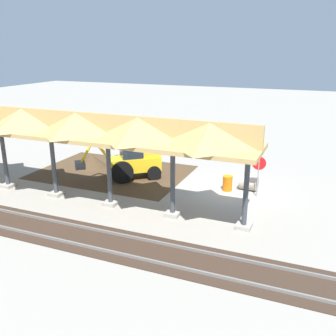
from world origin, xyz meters
name	(u,v)px	position (x,y,z in m)	size (l,w,h in m)	color
ground_plane	(229,190)	(0.00, 0.00, 0.00)	(120.00, 120.00, 0.00)	gray
dirt_work_zone	(113,172)	(8.12, -0.36, 0.00)	(9.92, 7.00, 0.01)	#4C3823
platform_canopy	(49,123)	(8.93, 4.51, 4.17)	(22.59, 3.20, 4.90)	#9E998E
rail_tracks	(181,258)	(0.00, 8.13, 0.03)	(60.00, 2.58, 0.15)	slate
stop_sign	(259,168)	(-1.65, 0.34, 1.69)	(0.76, 0.15, 2.35)	gray
backhoe	(132,159)	(6.27, 0.21, 1.26)	(4.83, 4.24, 2.82)	yellow
dirt_mound	(92,167)	(10.08, -0.83, 0.00)	(4.40, 4.40, 1.91)	#4C3823
concrete_pipe	(249,183)	(-1.00, -0.57, 0.42)	(1.08, 0.93, 0.84)	#9E9384
traffic_barrel	(227,183)	(0.12, 0.04, 0.45)	(0.56, 0.56, 0.90)	orange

